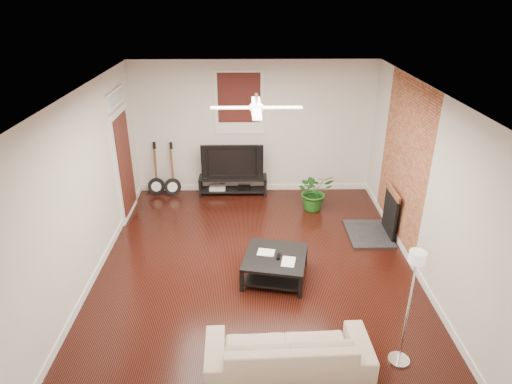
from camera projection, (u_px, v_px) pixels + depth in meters
room at (256, 188)px, 6.50m from camera, size 5.01×6.01×2.81m
brick_accent at (403, 162)px, 7.45m from camera, size 0.02×2.20×2.80m
fireplace at (379, 212)px, 7.84m from camera, size 0.80×1.10×0.92m
window_back at (239, 103)px, 8.96m from camera, size 1.00×0.06×1.30m
door_left at (123, 154)px, 8.25m from camera, size 0.08×1.00×2.50m
tv_stand at (233, 185)px, 9.52m from camera, size 1.44×0.38×0.40m
tv at (232, 160)px, 9.30m from camera, size 1.29×0.17×0.74m
coffee_table at (275, 266)px, 6.78m from camera, size 1.08×1.08×0.39m
sofa at (288, 351)px, 5.10m from camera, size 1.93×0.82×0.56m
floor_lamp at (408, 310)px, 5.00m from camera, size 0.27×0.27×1.56m
potted_plant at (315, 191)px, 8.79m from camera, size 0.82×0.74×0.79m
guitar_left at (155, 170)px, 9.31m from camera, size 0.38×0.29×1.16m
guitar_right at (171, 170)px, 9.29m from camera, size 0.40×0.32×1.16m
ceiling_fan at (256, 108)px, 6.00m from camera, size 1.24×1.24×0.32m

